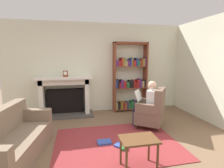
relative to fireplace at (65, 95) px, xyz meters
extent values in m
plane|color=brown|center=(1.06, -2.30, -0.60)|extent=(14.00, 14.00, 0.00)
cube|color=silver|center=(1.06, 0.25, 0.75)|extent=(5.60, 0.10, 2.70)
cube|color=silver|center=(3.71, -1.05, 0.75)|extent=(0.10, 5.20, 2.70)
cube|color=maroon|center=(1.06, -2.00, -0.59)|extent=(2.40, 1.80, 0.01)
cube|color=#4C4742|center=(0.00, -0.12, -0.57)|extent=(1.57, 0.64, 0.05)
cube|color=black|center=(0.00, 0.10, -0.20)|extent=(1.05, 0.20, 0.70)
cube|color=silver|center=(-0.63, -0.02, -0.06)|extent=(0.12, 0.44, 1.08)
cube|color=silver|center=(0.63, -0.02, -0.06)|extent=(0.12, 0.44, 1.08)
cube|color=silver|center=(0.00, -0.02, 0.40)|extent=(1.37, 0.44, 0.16)
cube|color=silver|center=(0.00, -0.08, 0.51)|extent=(1.53, 0.56, 0.06)
cylinder|color=brown|center=(0.04, -0.10, 0.62)|extent=(0.14, 0.14, 0.16)
cylinder|color=white|center=(0.04, -0.17, 0.64)|extent=(0.10, 0.01, 0.10)
cube|color=brown|center=(1.48, 0.04, 0.47)|extent=(0.04, 0.32, 2.13)
cube|color=brown|center=(2.49, 0.04, 0.47)|extent=(0.04, 0.32, 2.13)
cube|color=brown|center=(1.99, 0.04, 1.51)|extent=(1.05, 0.32, 0.04)
cube|color=brown|center=(1.99, 0.04, -0.54)|extent=(1.01, 0.32, 0.02)
cube|color=#997F4C|center=(1.54, 0.03, -0.43)|extent=(0.06, 0.26, 0.20)
cube|color=black|center=(1.62, 0.03, -0.44)|extent=(0.09, 0.26, 0.17)
cube|color=brown|center=(1.70, 0.03, -0.42)|extent=(0.09, 0.26, 0.23)
cube|color=maroon|center=(1.78, 0.03, -0.43)|extent=(0.05, 0.26, 0.19)
cube|color=brown|center=(1.83, 0.03, -0.43)|extent=(0.05, 0.26, 0.19)
cube|color=#4C1E59|center=(1.89, 0.03, -0.42)|extent=(0.04, 0.26, 0.21)
cube|color=#1E592D|center=(1.96, 0.03, -0.44)|extent=(0.08, 0.26, 0.18)
cube|color=#1E592D|center=(2.06, 0.03, -0.41)|extent=(0.09, 0.26, 0.23)
cube|color=#4C1E59|center=(2.14, 0.03, -0.41)|extent=(0.06, 0.26, 0.24)
cube|color=navy|center=(2.20, 0.03, -0.45)|extent=(0.06, 0.26, 0.16)
cube|color=#1E592D|center=(2.26, 0.03, -0.41)|extent=(0.04, 0.26, 0.23)
cube|color=brown|center=(2.33, 0.03, -0.43)|extent=(0.08, 0.26, 0.19)
cube|color=brown|center=(2.42, 0.03, -0.42)|extent=(0.08, 0.26, 0.21)
cube|color=brown|center=(1.99, 0.04, 0.13)|extent=(1.01, 0.32, 0.02)
cube|color=navy|center=(1.54, 0.03, 0.26)|extent=(0.05, 0.26, 0.24)
cube|color=black|center=(1.58, 0.03, 0.27)|extent=(0.04, 0.26, 0.25)
cube|color=maroon|center=(1.63, 0.03, 0.23)|extent=(0.04, 0.26, 0.17)
cube|color=#4C1E59|center=(1.70, 0.03, 0.27)|extent=(0.08, 0.26, 0.25)
cube|color=maroon|center=(1.79, 0.03, 0.24)|extent=(0.09, 0.26, 0.20)
cube|color=#1E592D|center=(1.89, 0.03, 0.23)|extent=(0.08, 0.26, 0.18)
cube|color=black|center=(1.97, 0.03, 0.25)|extent=(0.05, 0.26, 0.22)
cube|color=black|center=(2.03, 0.03, 0.25)|extent=(0.07, 0.26, 0.22)
cube|color=maroon|center=(2.10, 0.03, 0.26)|extent=(0.05, 0.26, 0.23)
cube|color=maroon|center=(2.15, 0.03, 0.22)|extent=(0.04, 0.26, 0.16)
cube|color=maroon|center=(2.22, 0.03, 0.26)|extent=(0.07, 0.26, 0.23)
cube|color=#4C1E59|center=(2.30, 0.03, 0.27)|extent=(0.08, 0.26, 0.26)
cube|color=#997F4C|center=(2.38, 0.03, 0.24)|extent=(0.07, 0.26, 0.20)
cube|color=black|center=(2.44, 0.03, 0.25)|extent=(0.05, 0.26, 0.22)
cube|color=brown|center=(1.99, 0.04, 0.80)|extent=(1.01, 0.32, 0.02)
cube|color=#4C1E59|center=(1.55, 0.03, 0.90)|extent=(0.08, 0.26, 0.17)
cube|color=maroon|center=(1.62, 0.03, 0.89)|extent=(0.06, 0.26, 0.16)
cube|color=maroon|center=(1.69, 0.03, 0.94)|extent=(0.05, 0.26, 0.25)
cube|color=brown|center=(1.75, 0.03, 0.94)|extent=(0.07, 0.26, 0.26)
cube|color=#997F4C|center=(1.82, 0.03, 0.89)|extent=(0.08, 0.26, 0.16)
cube|color=#4C1E59|center=(1.91, 0.03, 0.90)|extent=(0.07, 0.26, 0.17)
cube|color=navy|center=(1.97, 0.03, 0.93)|extent=(0.04, 0.26, 0.23)
cube|color=brown|center=(2.02, 0.03, 0.94)|extent=(0.04, 0.26, 0.25)
cube|color=maroon|center=(2.09, 0.03, 0.90)|extent=(0.08, 0.26, 0.17)
cube|color=navy|center=(2.16, 0.03, 0.93)|extent=(0.05, 0.26, 0.24)
cube|color=#1E592D|center=(2.23, 0.03, 0.90)|extent=(0.07, 0.26, 0.17)
cube|color=maroon|center=(2.30, 0.03, 0.92)|extent=(0.05, 0.26, 0.20)
cube|color=brown|center=(2.38, 0.03, 0.93)|extent=(0.08, 0.26, 0.22)
cube|color=#4C1E59|center=(2.44, 0.03, 0.94)|extent=(0.04, 0.26, 0.25)
cube|color=brown|center=(1.99, 0.04, 1.47)|extent=(1.01, 0.32, 0.02)
cylinder|color=#331E14|center=(1.98, -1.03, -0.54)|extent=(0.05, 0.05, 0.12)
cylinder|color=#331E14|center=(1.68, -1.44, -0.54)|extent=(0.05, 0.05, 0.12)
cylinder|color=#331E14|center=(2.37, -1.30, -0.54)|extent=(0.05, 0.05, 0.12)
cylinder|color=#331E14|center=(2.07, -1.72, -0.54)|extent=(0.05, 0.05, 0.12)
cube|color=brown|center=(2.02, -1.37, -0.33)|extent=(0.86, 0.87, 0.30)
cube|color=brown|center=(2.22, -1.51, 0.10)|extent=(0.50, 0.61, 0.55)
cube|color=brown|center=(2.18, -1.15, -0.07)|extent=(0.51, 0.41, 0.22)
cube|color=brown|center=(1.87, -1.59, -0.07)|extent=(0.51, 0.41, 0.22)
cube|color=silver|center=(2.07, -1.40, 0.07)|extent=(0.35, 0.38, 0.50)
sphere|color=#D8AD8C|center=(2.07, -1.40, 0.44)|extent=(0.20, 0.20, 0.20)
cube|color=#191E3F|center=(1.95, -1.22, -0.13)|extent=(0.40, 0.33, 0.12)
cube|color=#191E3F|center=(1.86, -1.35, -0.13)|extent=(0.40, 0.33, 0.12)
cylinder|color=#191E3F|center=(1.79, -1.11, -0.39)|extent=(0.10, 0.10, 0.42)
cylinder|color=#191E3F|center=(1.70, -1.24, -0.39)|extent=(0.10, 0.10, 0.42)
cube|color=white|center=(1.80, -1.21, 0.17)|extent=(0.30, 0.36, 0.25)
cube|color=#7E6954|center=(-0.70, -2.20, -0.40)|extent=(0.98, 1.80, 0.40)
cube|color=#7E6954|center=(-0.56, -1.44, -0.08)|extent=(0.72, 0.28, 0.24)
cube|color=brown|center=(1.20, -2.84, -0.12)|extent=(0.56, 0.39, 0.03)
cylinder|color=brown|center=(0.96, -2.99, -0.37)|extent=(0.04, 0.04, 0.47)
cylinder|color=brown|center=(1.44, -2.99, -0.37)|extent=(0.04, 0.04, 0.47)
cylinder|color=brown|center=(0.96, -2.69, -0.37)|extent=(0.04, 0.04, 0.47)
cylinder|color=brown|center=(1.44, -2.69, -0.37)|extent=(0.04, 0.04, 0.47)
cube|color=#334CA5|center=(1.08, -2.13, -0.57)|extent=(0.23, 0.22, 0.04)
cube|color=#267233|center=(1.14, -2.24, -0.57)|extent=(0.19, 0.22, 0.04)
cube|color=#334CA5|center=(0.82, -1.95, -0.57)|extent=(0.28, 0.21, 0.04)
camera|label=1|loc=(0.28, -5.16, 1.11)|focal=28.08mm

